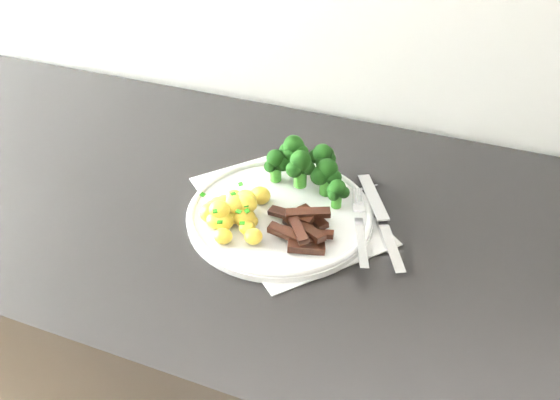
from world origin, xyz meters
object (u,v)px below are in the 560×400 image
broccoli (308,164)px  knife (385,232)px  recipe_paper (288,209)px  potatoes (233,211)px  plate (280,213)px  fork (360,230)px  beef_strips (303,228)px

broccoli → knife: bearing=-24.6°
recipe_paper → knife: bearing=-3.0°
recipe_paper → knife: size_ratio=1.76×
recipe_paper → potatoes: size_ratio=2.76×
plate → fork: size_ratio=1.61×
potatoes → knife: size_ratio=0.64×
beef_strips → knife: size_ratio=0.53×
knife → recipe_paper: bearing=177.0°
beef_strips → knife: (0.10, 0.04, -0.01)m
recipe_paper → knife: (0.14, -0.01, 0.01)m
potatoes → knife: 0.21m
broccoli → beef_strips: broccoli is taller
beef_strips → plate: bearing=143.3°
broccoli → knife: size_ratio=0.71×
plate → knife: size_ratio=1.36×
potatoes → fork: bearing=11.1°
fork → recipe_paper: bearing=166.8°
broccoli → plate: bearing=-102.4°
plate → potatoes: potatoes is taller
recipe_paper → plate: plate is taller
broccoli → recipe_paper: bearing=-101.4°
broccoli → potatoes: 0.13m
fork → plate: bearing=176.5°
recipe_paper → beef_strips: 0.07m
broccoli → potatoes: (-0.07, -0.11, -0.02)m
recipe_paper → potatoes: potatoes is taller
potatoes → knife: (0.20, 0.05, -0.02)m
broccoli → beef_strips: size_ratio=1.33×
beef_strips → knife: bearing=23.8°
potatoes → beef_strips: (0.10, 0.01, -0.01)m
potatoes → beef_strips: potatoes is taller
knife → plate: bearing=-175.5°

